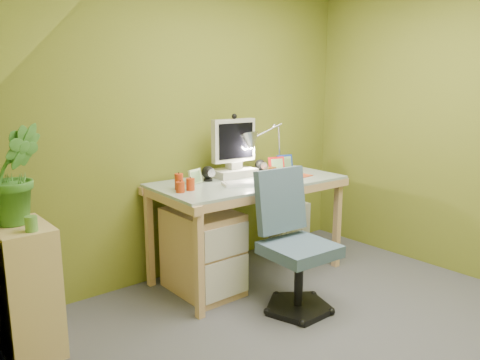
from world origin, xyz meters
TOP-DOWN VIEW (x-y plane):
  - floor at (0.00, 0.00)m, footprint 3.20×3.20m
  - wall_back at (0.00, 1.60)m, footprint 3.20×0.01m
  - wall_left at (-1.60, 0.00)m, footprint 0.01×3.20m
  - desk at (0.23, 1.18)m, footprint 1.51×0.80m
  - monitor at (0.23, 1.36)m, footprint 0.42×0.27m
  - speaker_left at (-0.04, 1.34)m, footprint 0.11×0.11m
  - speaker_right at (0.50, 1.34)m, footprint 0.11×0.11m
  - keyboard at (0.15, 1.04)m, footprint 0.47×0.29m
  - mousepad at (0.61, 1.04)m, footprint 0.26×0.20m
  - mouse at (0.61, 1.04)m, footprint 0.12×0.08m
  - amber_tumbler at (0.41, 1.10)m, footprint 0.08×0.08m
  - candle_cluster at (-0.37, 1.19)m, footprint 0.18×0.16m
  - photo_frame_red at (0.65, 1.30)m, footprint 0.14×0.05m
  - photo_frame_blue at (0.79, 1.34)m, footprint 0.14×0.06m
  - photo_frame_green at (-0.17, 1.32)m, footprint 0.13×0.06m
  - desk_lamp at (0.68, 1.36)m, footprint 0.58×0.34m
  - side_ledge at (-1.45, 1.15)m, footprint 0.28×0.44m
  - potted_plant at (-1.44, 1.20)m, footprint 0.31×0.25m
  - green_cup at (-1.43, 1.00)m, footprint 0.08×0.08m
  - task_chair at (0.11, 0.51)m, footprint 0.52×0.52m
  - radiator at (1.03, 1.50)m, footprint 0.40×0.18m

SIDE VIEW (x-z plane):
  - floor at x=0.00m, z-range -0.01..0.00m
  - radiator at x=1.03m, z-range 0.00..0.39m
  - side_ledge at x=-1.45m, z-range 0.00..0.76m
  - desk at x=0.23m, z-range 0.00..0.79m
  - task_chair at x=0.11m, z-range 0.00..0.89m
  - mousepad at x=0.61m, z-range 0.79..0.80m
  - green_cup at x=-1.43m, z-range 0.76..0.84m
  - keyboard at x=0.15m, z-range 0.79..0.81m
  - mouse at x=0.61m, z-range 0.79..0.83m
  - amber_tumbler at x=0.41m, z-range 0.79..0.88m
  - speaker_right at x=0.50m, z-range 0.79..0.90m
  - photo_frame_green at x=-0.17m, z-range 0.79..0.90m
  - candle_cluster at x=-0.37m, z-range 0.79..0.91m
  - speaker_left at x=-0.04m, z-range 0.79..0.91m
  - photo_frame_blue at x=0.79m, z-range 0.79..0.91m
  - photo_frame_red at x=0.65m, z-range 0.79..0.92m
  - potted_plant at x=-1.44m, z-range 0.76..1.32m
  - monitor at x=0.23m, z-range 0.79..1.35m
  - desk_lamp at x=0.68m, z-range 0.79..1.37m
  - wall_back at x=0.00m, z-range 0.00..2.40m
  - wall_left at x=-1.60m, z-range 0.00..2.40m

